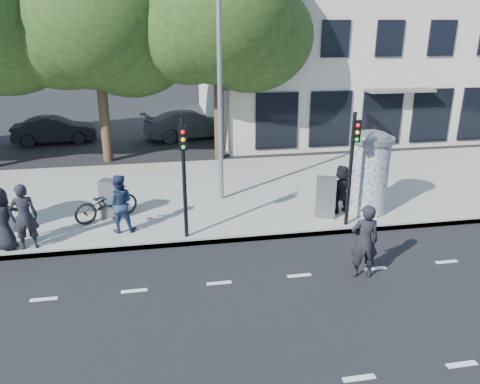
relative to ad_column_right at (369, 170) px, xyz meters
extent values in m
plane|color=black|center=(-5.20, -4.70, -1.54)|extent=(120.00, 120.00, 0.00)
cube|color=gray|center=(-5.20, 2.80, -1.46)|extent=(40.00, 8.00, 0.15)
cube|color=slate|center=(-5.20, -1.15, -1.46)|extent=(40.00, 0.10, 0.16)
cube|color=silver|center=(-5.20, -3.30, -1.53)|extent=(32.00, 0.12, 0.01)
cylinder|color=beige|center=(0.00, 0.00, -0.24)|extent=(1.20, 1.20, 2.30)
cylinder|color=slate|center=(0.00, 0.00, 0.99)|extent=(1.36, 1.36, 0.16)
ellipsoid|color=slate|center=(0.00, 0.00, 1.07)|extent=(1.10, 1.10, 0.38)
cylinder|color=black|center=(-5.80, -0.85, 0.31)|extent=(0.11, 0.11, 3.40)
cube|color=black|center=(-5.80, -1.03, 1.51)|extent=(0.22, 0.14, 0.62)
cylinder|color=black|center=(-1.00, -0.85, 0.31)|extent=(0.11, 0.11, 3.40)
cube|color=black|center=(-1.00, -1.03, 1.51)|extent=(0.22, 0.14, 0.62)
cylinder|color=slate|center=(-4.40, 2.00, 2.61)|extent=(0.16, 0.16, 8.00)
cylinder|color=#38281C|center=(-8.70, 8.00, 0.67)|extent=(0.44, 0.44, 4.41)
ellipsoid|color=#1C3613|center=(-8.70, 8.00, 4.54)|extent=(6.80, 6.80, 5.78)
cylinder|color=#38281C|center=(-3.70, 7.60, 0.76)|extent=(0.44, 0.44, 4.59)
ellipsoid|color=#1C3613|center=(-3.70, 7.60, 4.79)|extent=(7.00, 7.00, 5.95)
cube|color=#B3A796|center=(6.80, 15.30, 4.46)|extent=(20.00, 15.00, 12.00)
cube|color=black|center=(6.80, 7.75, 0.06)|extent=(18.00, 0.10, 2.60)
cube|color=#59544C|center=(4.80, 7.40, 1.36)|extent=(3.20, 0.90, 0.12)
cube|color=#194C8C|center=(-2.70, 7.75, 1.66)|extent=(1.60, 0.06, 0.30)
imported|color=black|center=(-10.63, -0.78, -0.53)|extent=(0.97, 0.78, 1.72)
imported|color=black|center=(-10.04, -0.85, -0.47)|extent=(0.72, 0.53, 1.84)
imported|color=#1F2F4E|center=(-7.65, -0.16, -0.53)|extent=(0.85, 0.67, 1.72)
imported|color=black|center=(-0.82, 0.13, -0.61)|extent=(1.53, 0.93, 1.56)
imported|color=black|center=(-1.69, -3.57, -0.60)|extent=(0.74, 0.54, 1.88)
imported|color=black|center=(-8.13, 0.83, -0.86)|extent=(1.55, 2.10, 1.05)
cube|color=slate|center=(-7.98, 0.96, -0.78)|extent=(0.70, 0.62, 1.22)
cube|color=slate|center=(-1.42, -0.14, -0.75)|extent=(0.73, 0.63, 1.27)
imported|color=black|center=(-11.68, 11.99, -0.86)|extent=(1.82, 4.22, 1.35)
imported|color=#5B5F63|center=(-4.70, 12.00, -0.81)|extent=(3.30, 5.37, 1.45)
camera|label=1|loc=(-6.42, -13.03, 4.37)|focal=35.00mm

